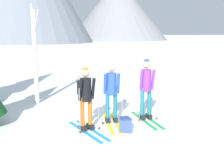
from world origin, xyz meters
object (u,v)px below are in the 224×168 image
at_px(skier_in_purple, 146,87).
at_px(skier_in_black, 86,96).
at_px(skier_in_blue, 111,89).
at_px(birch_tree_tall, 35,55).
at_px(backpack_on_snow_front, 125,125).

bearing_deg(skier_in_purple, skier_in_black, -165.51).
height_order(skier_in_blue, birch_tree_tall, birch_tree_tall).
distance_m(skier_in_purple, birch_tree_tall, 4.17).
relative_size(birch_tree_tall, backpack_on_snow_front, 9.27).
height_order(skier_in_black, skier_in_blue, skier_in_blue).
xyz_separation_m(birch_tree_tall, backpack_on_snow_front, (2.20, -3.57, -1.54)).
distance_m(skier_in_purple, backpack_on_snow_front, 1.44).
bearing_deg(birch_tree_tall, skier_in_purple, -41.51).
relative_size(skier_in_black, backpack_on_snow_front, 4.76).
distance_m(skier_in_blue, birch_tree_tall, 3.50).
height_order(skier_in_purple, backpack_on_snow_front, skier_in_purple).
relative_size(skier_in_blue, birch_tree_tall, 0.50).
bearing_deg(skier_in_blue, backpack_on_snow_front, -79.01).
height_order(skier_in_black, skier_in_purple, skier_in_purple).
height_order(skier_in_black, birch_tree_tall, birch_tree_tall).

